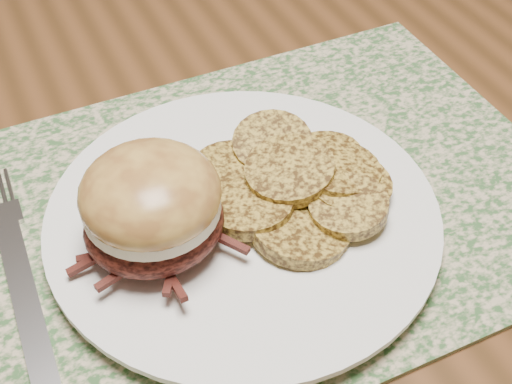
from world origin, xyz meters
The scene contains 5 objects.
placemat centered at (0.24, -0.15, 0.75)m, with size 0.45×0.33×0.00m, color #335A2E.
dinner_plate centered at (0.22, -0.16, 0.76)m, with size 0.26×0.26×0.02m, color white.
pork_sandwich centered at (0.15, -0.16, 0.80)m, with size 0.12×0.12×0.07m.
roasted_potatoes centered at (0.26, -0.16, 0.78)m, with size 0.15×0.15×0.04m.
fork centered at (0.06, -0.13, 0.76)m, with size 0.03×0.20×0.00m.
Camera 1 is at (0.08, -0.47, 1.13)m, focal length 50.00 mm.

